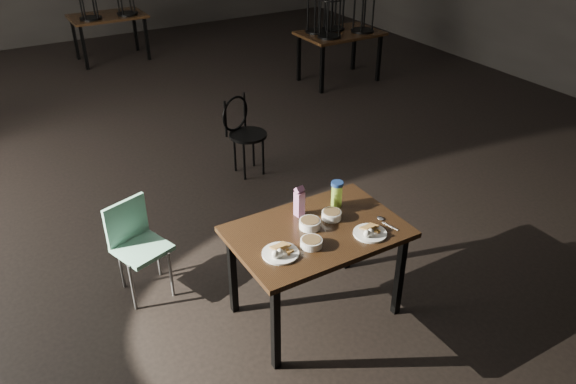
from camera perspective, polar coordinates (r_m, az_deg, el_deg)
main_table at (r=3.96m, az=2.96°, el=-4.77°), size 1.20×0.80×0.75m
plate_left at (r=3.66m, az=-0.78°, el=-6.10°), size 0.24×0.24×0.08m
plate_right at (r=3.89m, az=8.35°, el=-4.02°), size 0.23×0.23×0.07m
bowl_near at (r=3.91m, az=2.23°, el=-3.22°), size 0.15×0.15×0.06m
bowl_far at (r=4.02m, az=4.45°, el=-2.32°), size 0.14×0.14×0.06m
bowl_big at (r=3.74m, az=2.38°, el=-5.14°), size 0.15×0.15×0.05m
juice_carton at (r=4.00m, az=1.16°, el=-1.02°), size 0.07×0.07×0.24m
water_bottle at (r=4.14m, az=4.97°, el=-0.16°), size 0.09×0.09×0.20m
spoon at (r=4.06m, az=9.53°, el=-2.76°), size 0.05×0.21×0.01m
bentwood_chair at (r=6.01m, az=-4.58°, el=6.39°), size 0.45×0.44×0.84m
school_chair at (r=4.44m, az=-15.14°, el=-4.75°), size 0.45×0.45×0.77m
bg_table_right at (r=8.70m, az=5.14°, el=16.18°), size 1.20×0.80×1.48m
bg_table_far at (r=10.14m, az=-17.86°, el=16.71°), size 1.20×0.80×1.48m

